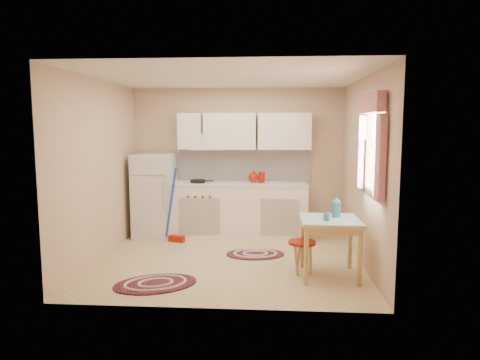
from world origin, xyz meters
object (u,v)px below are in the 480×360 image
at_px(stool, 302,257).
at_px(base_cabinets, 239,211).
at_px(table, 329,248).
at_px(fridge, 154,195).

bearing_deg(stool, base_cabinets, 117.31).
xyz_separation_m(base_cabinets, stool, (0.92, -1.78, -0.23)).
bearing_deg(table, base_cabinets, 123.98).
distance_m(fridge, base_cabinets, 1.45).
height_order(fridge, base_cabinets, fridge).
bearing_deg(fridge, stool, -36.33).
xyz_separation_m(table, stool, (-0.33, 0.08, -0.15)).
bearing_deg(table, fridge, 146.07).
xyz_separation_m(fridge, base_cabinets, (1.43, 0.05, -0.26)).
bearing_deg(fridge, table, -33.93).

